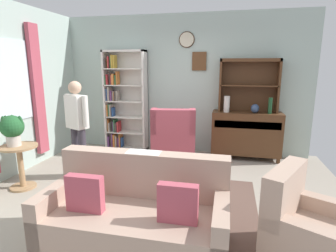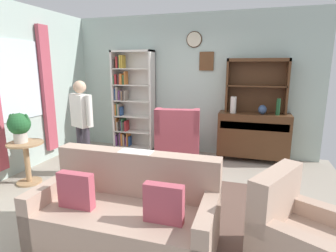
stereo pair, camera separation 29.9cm
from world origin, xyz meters
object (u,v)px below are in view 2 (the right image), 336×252
(potted_plant_large, at_px, (19,125))
(bookshelf, at_px, (130,102))
(vase_round, at_px, (262,110))
(wingback_chair, at_px, (178,143))
(armchair_floral, at_px, (301,242))
(couch_floral, at_px, (127,215))
(coffee_table, at_px, (160,181))
(bottle_wine, at_px, (278,107))
(sideboard_hutch, at_px, (257,78))
(plant_stand, at_px, (27,158))
(person_reading, at_px, (82,121))
(sideboard, at_px, (253,135))
(book_stack, at_px, (171,172))
(vase_tall, at_px, (233,105))

(potted_plant_large, bearing_deg, bookshelf, 70.72)
(vase_round, distance_m, wingback_chair, 1.66)
(armchair_floral, bearing_deg, vase_round, 96.04)
(wingback_chair, relative_size, potted_plant_large, 2.34)
(couch_floral, relative_size, coffee_table, 2.26)
(bottle_wine, bearing_deg, vase_round, 175.05)
(vase_round, bearing_deg, sideboard_hutch, 126.48)
(plant_stand, distance_m, person_reading, 0.99)
(sideboard, bearing_deg, bottle_wine, -12.89)
(person_reading, bearing_deg, vase_round, 27.77)
(sideboard_hutch, distance_m, book_stack, 2.68)
(vase_round, xyz_separation_m, coffee_table, (-1.24, -2.14, -0.65))
(bottle_wine, height_order, wingback_chair, bottle_wine)
(sideboard, distance_m, wingback_chair, 1.45)
(coffee_table, bearing_deg, bottle_wine, 54.62)
(sideboard, relative_size, bottle_wine, 4.32)
(bookshelf, height_order, couch_floral, bookshelf)
(vase_tall, bearing_deg, vase_round, 1.49)
(vase_round, height_order, potted_plant_large, potted_plant_large)
(person_reading, bearing_deg, wingback_chair, 35.62)
(wingback_chair, bearing_deg, book_stack, -78.04)
(potted_plant_large, distance_m, person_reading, 0.90)
(bookshelf, xyz_separation_m, sideboard, (2.57, -0.08, -0.51))
(armchair_floral, xyz_separation_m, book_stack, (-1.42, 0.80, 0.17))
(couch_floral, bearing_deg, book_stack, 77.39)
(sideboard_hutch, distance_m, potted_plant_large, 4.09)
(armchair_floral, distance_m, potted_plant_large, 3.92)
(sideboard, distance_m, coffee_table, 2.47)
(bookshelf, distance_m, potted_plant_large, 2.36)
(vase_round, distance_m, bottle_wine, 0.27)
(couch_floral, height_order, coffee_table, couch_floral)
(sideboard_hutch, bearing_deg, person_reading, -148.29)
(wingback_chair, bearing_deg, coffee_table, -82.69)
(sideboard_hutch, height_order, bottle_wine, sideboard_hutch)
(sideboard, height_order, armchair_floral, sideboard)
(potted_plant_large, bearing_deg, person_reading, 41.68)
(sideboard_hutch, height_order, coffee_table, sideboard_hutch)
(sideboard_hutch, relative_size, vase_round, 6.47)
(couch_floral, xyz_separation_m, book_stack, (0.20, 0.89, 0.15))
(sideboard_hutch, bearing_deg, vase_tall, -154.11)
(wingback_chair, height_order, coffee_table, wingback_chair)
(wingback_chair, bearing_deg, armchair_floral, -53.34)
(plant_stand, relative_size, book_stack, 3.03)
(bookshelf, distance_m, vase_tall, 2.19)
(vase_round, distance_m, book_stack, 2.41)
(sideboard, height_order, potted_plant_large, potted_plant_large)
(book_stack, bearing_deg, person_reading, 160.82)
(plant_stand, xyz_separation_m, potted_plant_large, (-0.06, -0.02, 0.51))
(potted_plant_large, bearing_deg, vase_tall, 34.89)
(person_reading, height_order, coffee_table, person_reading)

